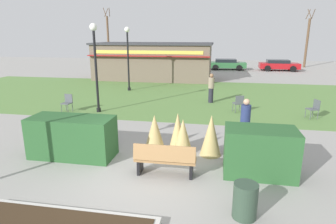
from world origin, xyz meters
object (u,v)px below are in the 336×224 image
at_px(parked_car_center_slot, 227,64).
at_px(tree_left_bg, 307,42).
at_px(park_bench, 165,159).
at_px(lamppost_mid, 95,58).
at_px(trash_bin, 245,201).
at_px(cafe_chair_center, 68,101).
at_px(parked_car_east_slot, 279,65).
at_px(lamppost_far, 128,51).
at_px(food_kiosk, 154,61).
at_px(cafe_chair_east, 239,102).
at_px(parked_car_west_slot, 184,63).
at_px(tree_right_bg, 108,39).
at_px(cafe_chair_west, 314,107).
at_px(person_strolling, 245,122).
at_px(person_standing, 211,88).

distance_m(parked_car_center_slot, tree_left_bg, 10.64).
relative_size(park_bench, lamppost_mid, 0.39).
bearing_deg(trash_bin, lamppost_mid, 130.93).
bearing_deg(cafe_chair_center, tree_left_bg, 53.96).
bearing_deg(parked_car_east_slot, lamppost_far, -131.96).
relative_size(lamppost_far, tree_left_bg, 0.64).
xyz_separation_m(lamppost_mid, trash_bin, (6.64, -7.66, -2.34)).
height_order(park_bench, food_kiosk, food_kiosk).
bearing_deg(tree_left_bg, cafe_chair_east, -111.73).
relative_size(lamppost_mid, parked_car_east_slot, 1.03).
relative_size(parked_car_west_slot, tree_right_bg, 0.59).
xyz_separation_m(trash_bin, parked_car_west_slot, (-4.68, 27.75, 0.25)).
xyz_separation_m(cafe_chair_west, cafe_chair_center, (-12.02, -0.87, 0.00)).
bearing_deg(lamppost_mid, parked_car_east_slot, 58.16).
distance_m(cafe_chair_center, person_strolling, 9.11).
distance_m(cafe_chair_west, parked_car_west_slot, 21.19).
bearing_deg(tree_right_bg, park_bench, -65.97).
bearing_deg(park_bench, cafe_chair_east, 71.61).
bearing_deg(lamppost_far, cafe_chair_west, -26.16).
relative_size(cafe_chair_east, tree_right_bg, 0.12).
xyz_separation_m(cafe_chair_west, tree_right_bg, (-19.70, 24.35, 2.79)).
xyz_separation_m(lamppost_far, person_standing, (5.84, -2.81, -1.87)).
xyz_separation_m(park_bench, person_standing, (0.96, 9.23, 0.38)).
bearing_deg(tree_right_bg, cafe_chair_west, -51.02).
bearing_deg(park_bench, parked_car_east_slot, 73.33).
bearing_deg(food_kiosk, parked_car_center_slot, 51.55).
height_order(food_kiosk, tree_right_bg, tree_right_bg).
distance_m(lamppost_mid, parked_car_center_slot, 21.30).
distance_m(food_kiosk, cafe_chair_center, 12.15).
bearing_deg(parked_car_center_slot, parked_car_west_slot, 179.94).
distance_m(cafe_chair_east, person_strolling, 4.53).
distance_m(lamppost_mid, cafe_chair_center, 2.71).
bearing_deg(lamppost_mid, trash_bin, -49.07).
xyz_separation_m(lamppost_far, trash_bin, (6.91, -13.58, -2.34)).
xyz_separation_m(cafe_chair_east, parked_car_center_slot, (-0.23, 18.95, 0.12)).
bearing_deg(park_bench, lamppost_mid, 127.04).
xyz_separation_m(park_bench, cafe_chair_east, (2.41, 7.24, 0.05)).
xyz_separation_m(cafe_chair_east, person_strolling, (-0.07, -4.51, 0.33)).
height_order(food_kiosk, person_strolling, food_kiosk).
height_order(park_bench, parked_car_east_slot, parked_car_east_slot).
height_order(lamppost_mid, trash_bin, lamppost_mid).
distance_m(food_kiosk, parked_car_west_slot, 8.55).
height_order(lamppost_far, parked_car_west_slot, lamppost_far).
relative_size(park_bench, cafe_chair_east, 1.92).
height_order(cafe_chair_center, person_strolling, person_strolling).
distance_m(parked_car_west_slot, tree_right_bg, 12.54).
bearing_deg(cafe_chair_west, cafe_chair_east, 172.33).
relative_size(trash_bin, parked_car_center_slot, 0.18).
height_order(trash_bin, cafe_chair_west, cafe_chair_west).
height_order(parked_car_west_slot, parked_car_east_slot, same).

